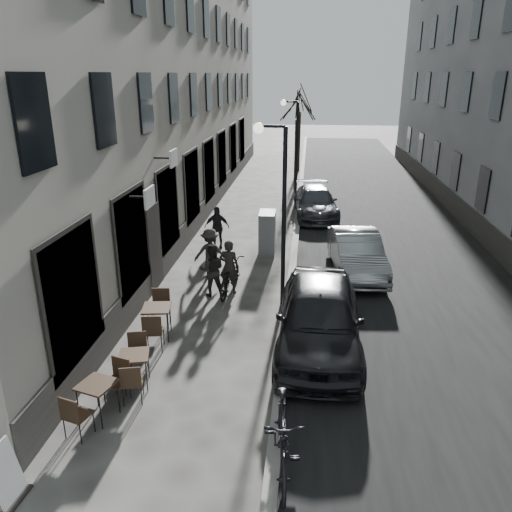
% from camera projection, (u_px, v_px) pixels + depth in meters
% --- Properties ---
extents(ground, '(120.00, 120.00, 0.00)m').
position_uv_depth(ground, '(263.00, 449.00, 8.86)').
color(ground, '#3E3A38').
rests_on(ground, ground).
extents(road, '(7.30, 60.00, 0.00)m').
position_uv_depth(road, '(376.00, 215.00, 23.42)').
color(road, black).
rests_on(road, ground).
extents(kerb, '(0.25, 60.00, 0.12)m').
position_uv_depth(kerb, '(298.00, 212.00, 23.76)').
color(kerb, gray).
rests_on(kerb, ground).
extents(building_left, '(4.00, 35.00, 16.00)m').
position_uv_depth(building_left, '(164.00, 32.00, 22.11)').
color(building_left, gray).
rests_on(building_left, ground).
extents(streetlamp_near, '(0.90, 0.28, 5.09)m').
position_uv_depth(streetlamp_near, '(278.00, 197.00, 13.40)').
color(streetlamp_near, black).
rests_on(streetlamp_near, ground).
extents(streetlamp_far, '(0.90, 0.28, 5.09)m').
position_uv_depth(streetlamp_far, '(293.00, 141.00, 24.60)').
color(streetlamp_far, black).
rests_on(streetlamp_far, ground).
extents(tree_near, '(2.40, 2.40, 5.70)m').
position_uv_depth(tree_near, '(297.00, 105.00, 26.88)').
color(tree_near, black).
rests_on(tree_near, ground).
extents(tree_far, '(2.40, 2.40, 5.70)m').
position_uv_depth(tree_far, '(300.00, 100.00, 32.48)').
color(tree_far, black).
rests_on(tree_far, ground).
extents(bistro_set_a, '(0.84, 1.59, 0.91)m').
position_uv_depth(bistro_set_a, '(98.00, 397.00, 9.52)').
color(bistro_set_a, black).
rests_on(bistro_set_a, ground).
extents(bistro_set_b, '(0.76, 1.56, 0.89)m').
position_uv_depth(bistro_set_b, '(135.00, 367.00, 10.52)').
color(bistro_set_b, black).
rests_on(bistro_set_b, ground).
extents(bistro_set_c, '(0.77, 1.72, 0.99)m').
position_uv_depth(bistro_set_c, '(157.00, 319.00, 12.45)').
color(bistro_set_c, black).
rests_on(bistro_set_c, ground).
extents(sign_board, '(0.37, 0.58, 0.98)m').
position_uv_depth(sign_board, '(7.00, 479.00, 7.69)').
color(sign_board, black).
rests_on(sign_board, ground).
extents(utility_cabinet, '(0.61, 1.07, 1.58)m').
position_uv_depth(utility_cabinet, '(267.00, 233.00, 18.21)').
color(utility_cabinet, slate).
rests_on(utility_cabinet, ground).
extents(bicycle, '(0.91, 2.01, 1.02)m').
position_uv_depth(bicycle, '(229.00, 277.00, 15.02)').
color(bicycle, black).
rests_on(bicycle, ground).
extents(cyclist_rider, '(0.65, 0.47, 1.67)m').
position_uv_depth(cyclist_rider, '(229.00, 267.00, 14.91)').
color(cyclist_rider, black).
rests_on(cyclist_rider, ground).
extents(pedestrian_near, '(0.85, 0.70, 1.59)m').
position_uv_depth(pedestrian_near, '(212.00, 270.00, 14.77)').
color(pedestrian_near, black).
rests_on(pedestrian_near, ground).
extents(pedestrian_mid, '(1.14, 0.78, 1.62)m').
position_uv_depth(pedestrian_mid, '(210.00, 253.00, 16.16)').
color(pedestrian_mid, '#2C2A27').
rests_on(pedestrian_mid, ground).
extents(pedestrian_far, '(0.98, 0.47, 1.61)m').
position_uv_depth(pedestrian_far, '(217.00, 227.00, 18.85)').
color(pedestrian_far, black).
rests_on(pedestrian_far, ground).
extents(car_near, '(2.05, 4.95, 1.68)m').
position_uv_depth(car_near, '(319.00, 317.00, 11.84)').
color(car_near, black).
rests_on(car_near, ground).
extents(car_mid, '(1.85, 4.30, 1.38)m').
position_uv_depth(car_mid, '(357.00, 253.00, 16.48)').
color(car_mid, '#96999E').
rests_on(car_mid, ground).
extents(car_far, '(2.26, 4.72, 1.33)m').
position_uv_depth(car_far, '(316.00, 202.00, 23.09)').
color(car_far, '#3B3D45').
rests_on(car_far, ground).
extents(moped, '(0.82, 2.23, 1.31)m').
position_uv_depth(moped, '(282.00, 437.00, 8.18)').
color(moped, black).
rests_on(moped, ground).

